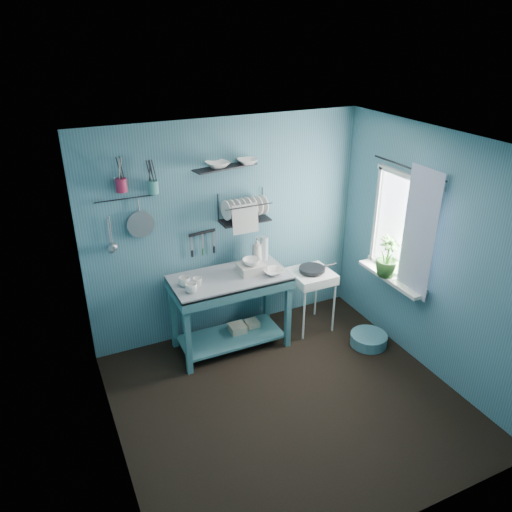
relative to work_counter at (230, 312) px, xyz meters
name	(u,v)px	position (x,y,z in m)	size (l,w,h in m)	color
floor	(288,401)	(0.15, -1.09, -0.45)	(3.20, 3.20, 0.00)	black
ceiling	(297,147)	(0.15, -1.09, 2.05)	(3.20, 3.20, 0.00)	silver
wall_back	(227,230)	(0.15, 0.41, 0.80)	(3.20, 3.20, 0.00)	#3A6878
wall_front	(407,395)	(0.15, -2.59, 0.80)	(3.20, 3.20, 0.00)	#3A6878
wall_left	(105,334)	(-1.45, -1.09, 0.80)	(3.00, 3.00, 0.00)	#3A6878
wall_right	(433,256)	(1.75, -1.09, 0.80)	(3.00, 3.00, 0.00)	#3A6878
work_counter	(230,312)	(0.00, 0.00, 0.00)	(1.27, 0.63, 0.90)	#376C74
mug_left	(191,288)	(-0.48, -0.16, 0.50)	(0.12, 0.12, 0.10)	white
mug_mid	(198,282)	(-0.38, -0.06, 0.49)	(0.10, 0.10, 0.09)	white
mug_right	(185,282)	(-0.50, 0.00, 0.50)	(0.12, 0.12, 0.10)	white
wash_tub	(251,268)	(0.25, -0.02, 0.50)	(0.28, 0.22, 0.10)	beige
tub_bowl	(251,262)	(0.25, -0.02, 0.58)	(0.20, 0.20, 0.06)	white
soap_bottle	(257,250)	(0.42, 0.20, 0.60)	(0.12, 0.12, 0.30)	beige
water_bottle	(264,248)	(0.52, 0.22, 0.59)	(0.09, 0.09, 0.28)	#A7B4BA
counter_bowl	(273,272)	(0.45, -0.15, 0.47)	(0.22, 0.22, 0.05)	white
hotplate_stand	(310,300)	(1.01, -0.03, -0.08)	(0.46, 0.46, 0.74)	silver
frying_pan	(312,269)	(1.01, -0.03, 0.33)	(0.30, 0.30, 0.04)	black
knife_strip	(202,233)	(-0.16, 0.38, 0.84)	(0.32, 0.02, 0.03)	black
dish_rack	(245,207)	(0.31, 0.28, 1.09)	(0.55, 0.24, 0.32)	black
upper_shelf	(225,167)	(0.11, 0.31, 1.56)	(0.70, 0.18, 0.01)	black
shelf_bowl_left	(217,163)	(0.02, 0.31, 1.61)	(0.24, 0.24, 0.06)	white
shelf_bowl_right	(247,164)	(0.36, 0.31, 1.56)	(0.21, 0.21, 0.05)	white
utensil_cup_magenta	(121,185)	(-0.97, 0.33, 1.50)	(0.11, 0.11, 0.13)	#A01D3E
utensil_cup_teal	(153,187)	(-0.66, 0.33, 1.44)	(0.11, 0.11, 0.13)	teal
colander	(141,224)	(-0.81, 0.36, 1.06)	(0.28, 0.28, 0.03)	#95969C
ladle_outer	(111,230)	(-1.12, 0.37, 1.04)	(0.01, 0.01, 0.30)	#95969C
ladle_inner	(109,233)	(-1.13, 0.37, 1.02)	(0.01, 0.01, 0.30)	#95969C
hook_rail	(125,199)	(-0.94, 0.38, 1.34)	(0.01, 0.01, 0.60)	black
window_glass	(403,227)	(1.74, -0.64, 0.95)	(1.10, 1.10, 0.00)	white
windowsill	(390,278)	(1.65, -0.64, 0.36)	(0.16, 0.95, 0.04)	silver
curtain	(419,234)	(1.67, -0.94, 1.00)	(1.35, 1.35, 0.00)	silver
curtain_rod	(408,168)	(1.69, -0.64, 1.60)	(0.02, 0.02, 1.05)	black
potted_plant	(388,257)	(1.62, -0.59, 0.61)	(0.26, 0.26, 0.46)	#3C712D
storage_tin_large	(237,333)	(0.10, 0.05, -0.34)	(0.18, 0.18, 0.22)	tan
storage_tin_small	(252,328)	(0.30, 0.08, -0.35)	(0.15, 0.15, 0.20)	tan
floor_basin	(369,339)	(1.44, -0.65, -0.38)	(0.42, 0.42, 0.13)	teal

